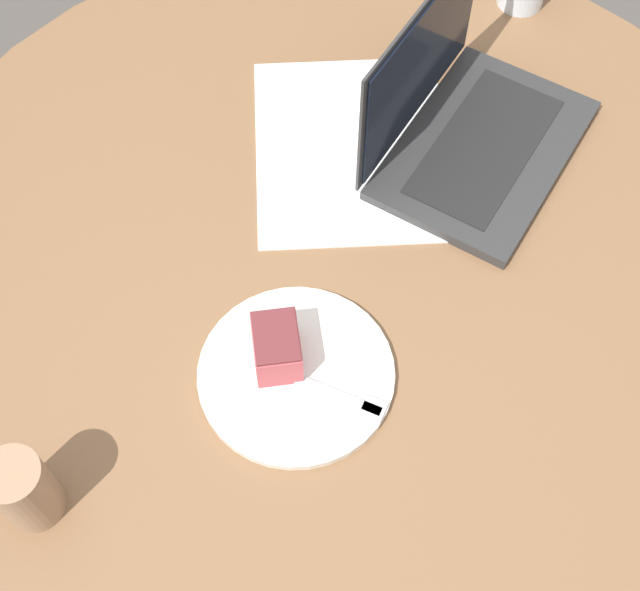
# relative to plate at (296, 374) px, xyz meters

# --- Properties ---
(ground_plane) EXTENTS (12.00, 12.00, 0.00)m
(ground_plane) POSITION_rel_plate_xyz_m (-0.18, 0.09, -0.76)
(ground_plane) COLOR #4C4742
(dining_table) EXTENTS (1.28, 1.28, 0.75)m
(dining_table) POSITION_rel_plate_xyz_m (-0.18, 0.09, -0.12)
(dining_table) COLOR brown
(dining_table) RESTS_ON ground_plane
(paper_document) EXTENTS (0.37, 0.31, 0.00)m
(paper_document) POSITION_rel_plate_xyz_m (-0.35, 0.13, -0.00)
(paper_document) COLOR white
(paper_document) RESTS_ON dining_table
(plate) EXTENTS (0.25, 0.25, 0.01)m
(plate) POSITION_rel_plate_xyz_m (0.00, 0.00, 0.00)
(plate) COLOR silver
(plate) RESTS_ON dining_table
(cake_slice) EXTENTS (0.08, 0.06, 0.06)m
(cake_slice) POSITION_rel_plate_xyz_m (-0.02, -0.02, 0.04)
(cake_slice) COLOR #B74C51
(cake_slice) RESTS_ON plate
(fork) EXTENTS (0.11, 0.16, 0.00)m
(fork) POSITION_rel_plate_xyz_m (0.03, 0.04, 0.01)
(fork) COLOR silver
(fork) RESTS_ON plate
(coffee_glass) EXTENTS (0.07, 0.07, 0.11)m
(coffee_glass) POSITION_rel_plate_xyz_m (0.12, -0.32, 0.05)
(coffee_glass) COLOR #997556
(coffee_glass) RESTS_ON dining_table
(laptop) EXTENTS (0.40, 0.39, 0.23)m
(laptop) POSITION_rel_plate_xyz_m (-0.33, 0.29, 0.04)
(laptop) COLOR #2D2D2D
(laptop) RESTS_ON dining_table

